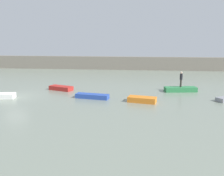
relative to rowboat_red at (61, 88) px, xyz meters
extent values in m
plane|color=gray|center=(-3.90, -3.93, -0.25)|extent=(120.00, 120.00, 0.00)
cube|color=gray|center=(-3.90, 20.76, 1.05)|extent=(80.00, 1.20, 2.60)
cube|color=red|center=(0.00, 0.00, 0.00)|extent=(3.12, 2.09, 0.50)
cube|color=#2B4CAD|center=(4.58, -3.70, -0.02)|extent=(3.62, 1.54, 0.47)
cube|color=orange|center=(9.78, -4.67, 0.01)|extent=(2.93, 1.76, 0.53)
cube|color=#2D7F47|center=(14.33, 0.81, 0.02)|extent=(3.87, 1.76, 0.54)
cylinder|color=#38332D|center=(14.33, 0.81, 0.75)|extent=(0.22, 0.22, 0.91)
cylinder|color=black|center=(14.33, 0.81, 1.54)|extent=(0.32, 0.32, 0.68)
sphere|color=beige|center=(14.33, 0.81, 2.00)|extent=(0.24, 0.24, 0.24)
camera|label=1|loc=(9.51, -28.36, 5.96)|focal=39.36mm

